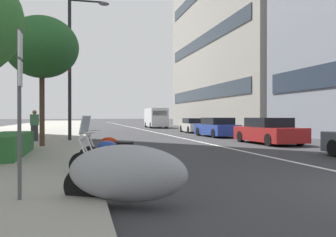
{
  "coord_description": "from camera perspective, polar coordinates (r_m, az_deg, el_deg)",
  "views": [
    {
      "loc": [
        -5.31,
        6.59,
        1.46
      ],
      "look_at": [
        16.54,
        1.34,
        1.32
      ],
      "focal_mm": 39.09,
      "sensor_mm": 36.0,
      "label": 1
    }
  ],
  "objects": [
    {
      "name": "delivery_van_ahead",
      "position": [
        46.12,
        -1.91,
        0.18
      ],
      "size": [
        6.19,
        2.28,
        2.44
      ],
      "rotation": [
        0.0,
        0.0,
        -0.03
      ],
      "color": "silver",
      "rests_on": "ground"
    },
    {
      "name": "parking_sign_by_curb",
      "position": [
        6.18,
        -22.12,
        3.72
      ],
      "size": [
        0.32,
        0.06,
        2.68
      ],
      "color": "#47494C",
      "rests_on": "sidewalk_right_plaza"
    },
    {
      "name": "clipped_hedge_bed",
      "position": [
        13.31,
        -23.68,
        -3.75
      ],
      "size": [
        4.54,
        1.1,
        0.72
      ],
      "primitive_type": "cube",
      "color": "#28602D",
      "rests_on": "sidewalk_right_plaza"
    },
    {
      "name": "motorcycle_far_end_row",
      "position": [
        8.49,
        -8.63,
        -6.55
      ],
      "size": [
        1.03,
        2.04,
        1.47
      ],
      "rotation": [
        0.0,
        0.0,
        1.15
      ],
      "color": "black",
      "rests_on": "ground"
    },
    {
      "name": "motorcycle_under_tarp",
      "position": [
        5.91,
        -6.65,
        -8.51
      ],
      "size": [
        1.65,
        2.13,
        1.01
      ],
      "rotation": [
        0.0,
        0.0,
        1.08
      ],
      "color": "gray",
      "rests_on": "ground"
    },
    {
      "name": "street_lamp_with_banners",
      "position": [
        20.95,
        -14.2,
        9.53
      ],
      "size": [
        1.26,
        2.24,
        7.76
      ],
      "color": "#232326",
      "rests_on": "sidewalk_right_plaza"
    },
    {
      "name": "street_tree_far_plaza",
      "position": [
        17.19,
        -19.07,
        10.42
      ],
      "size": [
        3.17,
        3.17,
        5.68
      ],
      "color": "#473323",
      "rests_on": "sidewalk_right_plaza"
    },
    {
      "name": "sidewalk_right_plaza",
      "position": [
        35.65,
        -21.12,
        -1.89
      ],
      "size": [
        160.0,
        10.2,
        0.15
      ],
      "primitive_type": "cube",
      "color": "gray",
      "rests_on": "ground"
    },
    {
      "name": "lane_centre_stripe",
      "position": [
        40.87,
        -4.24,
        -1.68
      ],
      "size": [
        110.0,
        0.16,
        0.01
      ],
      "primitive_type": "cube",
      "color": "silver",
      "rests_on": "ground"
    },
    {
      "name": "car_following_behind",
      "position": [
        26.23,
        7.59,
        -1.42
      ],
      "size": [
        4.63,
        1.93,
        1.36
      ],
      "rotation": [
        0.0,
        0.0,
        0.03
      ],
      "color": "navy",
      "rests_on": "ground"
    },
    {
      "name": "car_approaching_light",
      "position": [
        32.67,
        4.08,
        -1.11
      ],
      "size": [
        4.2,
        1.95,
        1.28
      ],
      "rotation": [
        0.0,
        0.0,
        -0.04
      ],
      "color": "beige",
      "rests_on": "ground"
    },
    {
      "name": "car_lead_in_lane",
      "position": [
        20.1,
        15.4,
        -1.97
      ],
      "size": [
        4.62,
        2.04,
        1.38
      ],
      "rotation": [
        0.0,
        0.0,
        0.03
      ],
      "color": "maroon",
      "rests_on": "ground"
    },
    {
      "name": "motorcycle_second_in_row",
      "position": [
        9.93,
        -8.44,
        -5.67
      ],
      "size": [
        1.24,
        1.9,
        1.1
      ],
      "rotation": [
        0.0,
        0.0,
        1.02
      ],
      "color": "black",
      "rests_on": "ground"
    },
    {
      "name": "pedestrian_on_plaza",
      "position": [
        20.46,
        -20.09,
        -1.03
      ],
      "size": [
        0.32,
        0.44,
        1.63
      ],
      "rotation": [
        0.0,
        0.0,
        6.11
      ],
      "color": "#2D2D33",
      "rests_on": "sidewalk_right_plaza"
    }
  ]
}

